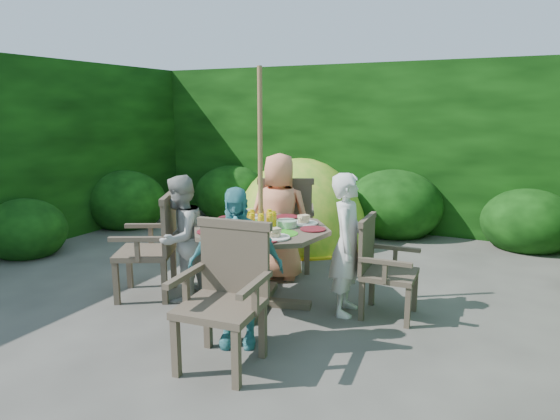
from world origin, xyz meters
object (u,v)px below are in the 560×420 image
at_px(garden_chair_right, 382,266).
at_px(child_right, 348,244).
at_px(dome_tent, 299,240).
at_px(patio_table, 261,240).
at_px(child_front, 236,267).
at_px(garden_chair_left, 153,245).
at_px(child_back, 279,217).
at_px(parasol_pole, 261,191).
at_px(garden_chair_front, 225,293).
at_px(garden_chair_back, 286,223).
at_px(child_left, 180,238).

relative_size(garden_chair_right, child_right, 0.67).
xyz_separation_m(garden_chair_right, dome_tent, (-1.72, 2.07, -0.46)).
relative_size(patio_table, garden_chair_right, 1.85).
distance_m(child_right, child_front, 1.13).
relative_size(garden_chair_left, child_back, 0.72).
relative_size(patio_table, child_back, 1.15).
bearing_deg(parasol_pole, child_right, 14.15).
distance_m(garden_chair_front, child_right, 1.35).
relative_size(garden_chair_back, dome_tent, 0.44).
bearing_deg(parasol_pole, garden_chair_back, 103.29).
height_order(garden_chair_front, child_right, child_right).
bearing_deg(dome_tent, child_right, -39.04).
xyz_separation_m(garden_chair_right, child_right, (-0.29, -0.09, 0.18)).
relative_size(garden_chair_right, garden_chair_front, 0.86).
height_order(garden_chair_back, garden_chair_front, garden_chair_back).
xyz_separation_m(garden_chair_back, child_left, (-0.53, -1.25, 0.05)).
xyz_separation_m(parasol_pole, dome_tent, (-0.66, 2.35, -1.10)).
bearing_deg(patio_table, child_front, -76.17).
xyz_separation_m(garden_chair_left, garden_chair_front, (1.35, -0.81, 0.01)).
xyz_separation_m(garden_chair_front, dome_tent, (-0.94, 3.41, -0.53)).
bearing_deg(child_left, child_right, 97.87).
distance_m(garden_chair_right, child_left, 1.91).
relative_size(child_left, dome_tent, 0.51).
relative_size(garden_chair_right, garden_chair_left, 0.87).
bearing_deg(garden_chair_back, garden_chair_right, 125.31).
relative_size(patio_table, child_front, 1.26).
bearing_deg(dome_tent, child_left, -75.35).
height_order(child_back, child_front, child_back).
bearing_deg(garden_chair_back, garden_chair_front, 79.81).
xyz_separation_m(patio_table, parasol_pole, (-0.00, -0.00, 0.46)).
xyz_separation_m(garden_chair_back, dome_tent, (-0.41, 1.29, -0.56)).
bearing_deg(garden_chair_back, child_right, 115.66).
distance_m(parasol_pole, child_front, 0.93).
relative_size(garden_chair_left, child_right, 0.77).
bearing_deg(garden_chair_left, dome_tent, 143.55).
bearing_deg(child_front, parasol_pole, 78.48).
bearing_deg(child_right, garden_chair_left, 94.64).
bearing_deg(patio_table, garden_chair_left, -166.85).
bearing_deg(parasol_pole, garden_chair_right, 14.92).
relative_size(child_right, child_front, 1.02).
height_order(patio_table, dome_tent, dome_tent).
distance_m(garden_chair_right, garden_chair_left, 2.20).
relative_size(garden_chair_left, garden_chair_front, 0.99).
bearing_deg(child_back, garden_chair_left, 33.96).
height_order(parasol_pole, garden_chair_back, parasol_pole).
relative_size(parasol_pole, garden_chair_back, 2.10).
height_order(garden_chair_left, child_right, child_right).
relative_size(child_left, child_front, 0.97).
distance_m(patio_table, dome_tent, 2.52).
relative_size(garden_chair_left, dome_tent, 0.41).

